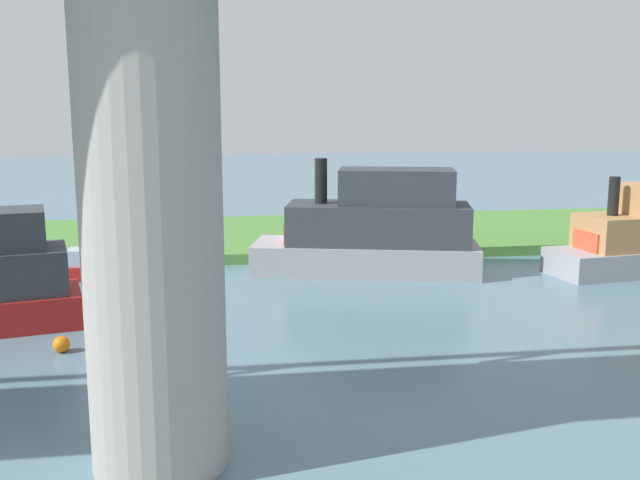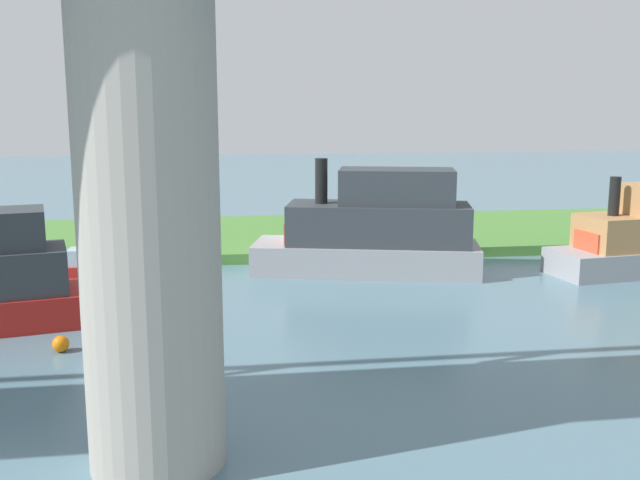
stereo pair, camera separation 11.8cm
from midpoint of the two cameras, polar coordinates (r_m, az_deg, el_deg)
name	(u,v)px [view 2 (the right image)]	position (r m, az deg, el deg)	size (l,w,h in m)	color
ground_plane	(306,263)	(34.35, -0.98, -1.79)	(160.00, 160.00, 0.00)	slate
grassy_bank	(293,236)	(40.15, -2.08, 0.35)	(80.00, 12.00, 0.50)	#4C8438
bridge_pylon	(148,203)	(14.54, -13.04, 2.80)	(2.76, 2.76, 10.80)	#9E998E
person_on_bank	(393,226)	(37.51, 5.81, 1.06)	(0.50, 0.50, 1.39)	#2D334C
mooring_post	(316,241)	(35.19, -0.18, -0.04)	(0.20, 0.20, 0.74)	brown
skiff_small	(95,268)	(32.61, -17.09, -2.08)	(3.98, 1.72, 1.29)	red
motorboat_red	(374,231)	(32.10, 4.33, 0.71)	(10.35, 5.57, 5.04)	#99999E
marker_buoy	(61,344)	(23.36, -19.47, -7.66)	(0.50, 0.50, 0.50)	orange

